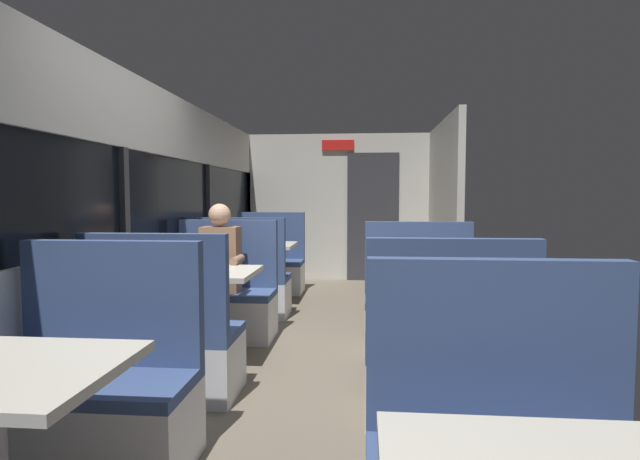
{
  "coord_description": "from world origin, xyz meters",
  "views": [
    {
      "loc": [
        0.41,
        -3.68,
        1.33
      ],
      "look_at": [
        0.01,
        0.79,
        1.02
      ],
      "focal_mm": 27.95,
      "sensor_mm": 36.0,
      "label": 1
    }
  ],
  "objects_px": {
    "bench_rear_aisle_facing_entry": "(420,311)",
    "coffee_cup_primary": "(252,240)",
    "bench_mid_window_facing_end": "(165,348)",
    "bench_rear_aisle_facing_end": "(446,366)",
    "bench_far_window_facing_end": "(245,287)",
    "dining_table_far_window": "(258,252)",
    "bench_mid_window_facing_entry": "(224,303)",
    "bench_far_window_facing_entry": "(269,268)",
    "dining_table_mid_window": "(199,283)",
    "seated_passenger": "(222,282)",
    "dining_table_rear_aisle": "(431,291)",
    "bench_near_window_facing_entry": "(98,399)"
  },
  "relations": [
    {
      "from": "dining_table_mid_window",
      "to": "bench_far_window_facing_entry",
      "type": "xyz_separation_m",
      "value": [
        0.0,
        2.93,
        -0.31
      ]
    },
    {
      "from": "bench_rear_aisle_facing_entry",
      "to": "seated_passenger",
      "type": "height_order",
      "value": "seated_passenger"
    },
    {
      "from": "bench_mid_window_facing_end",
      "to": "bench_far_window_facing_entry",
      "type": "distance_m",
      "value": 3.63
    },
    {
      "from": "dining_table_mid_window",
      "to": "bench_far_window_facing_end",
      "type": "xyz_separation_m",
      "value": [
        0.0,
        1.53,
        -0.31
      ]
    },
    {
      "from": "bench_mid_window_facing_end",
      "to": "bench_rear_aisle_facing_entry",
      "type": "xyz_separation_m",
      "value": [
        1.79,
        1.2,
        0.0
      ]
    },
    {
      "from": "bench_mid_window_facing_end",
      "to": "bench_rear_aisle_facing_entry",
      "type": "relative_size",
      "value": 1.0
    },
    {
      "from": "coffee_cup_primary",
      "to": "bench_far_window_facing_end",
      "type": "bearing_deg",
      "value": -83.47
    },
    {
      "from": "bench_rear_aisle_facing_end",
      "to": "seated_passenger",
      "type": "xyz_separation_m",
      "value": [
        -1.79,
        1.53,
        0.21
      ]
    },
    {
      "from": "dining_table_mid_window",
      "to": "dining_table_rear_aisle",
      "type": "height_order",
      "value": "same"
    },
    {
      "from": "dining_table_far_window",
      "to": "bench_far_window_facing_end",
      "type": "distance_m",
      "value": 0.77
    },
    {
      "from": "dining_table_rear_aisle",
      "to": "bench_rear_aisle_facing_entry",
      "type": "height_order",
      "value": "bench_rear_aisle_facing_entry"
    },
    {
      "from": "bench_far_window_facing_entry",
      "to": "coffee_cup_primary",
      "type": "xyz_separation_m",
      "value": [
        -0.09,
        -0.65,
        0.46
      ]
    },
    {
      "from": "dining_table_far_window",
      "to": "dining_table_rear_aisle",
      "type": "xyz_separation_m",
      "value": [
        1.79,
        -2.43,
        0.0
      ]
    },
    {
      "from": "bench_far_window_facing_end",
      "to": "dining_table_far_window",
      "type": "bearing_deg",
      "value": 90.0
    },
    {
      "from": "bench_mid_window_facing_end",
      "to": "bench_far_window_facing_end",
      "type": "bearing_deg",
      "value": 90.0
    },
    {
      "from": "coffee_cup_primary",
      "to": "dining_table_mid_window",
      "type": "bearing_deg",
      "value": -87.84
    },
    {
      "from": "bench_rear_aisle_facing_entry",
      "to": "coffee_cup_primary",
      "type": "height_order",
      "value": "bench_rear_aisle_facing_entry"
    },
    {
      "from": "bench_far_window_facing_end",
      "to": "seated_passenger",
      "type": "xyz_separation_m",
      "value": [
        0.0,
        -0.91,
        0.21
      ]
    },
    {
      "from": "bench_mid_window_facing_end",
      "to": "dining_table_far_window",
      "type": "height_order",
      "value": "bench_mid_window_facing_end"
    },
    {
      "from": "dining_table_mid_window",
      "to": "seated_passenger",
      "type": "xyz_separation_m",
      "value": [
        0.0,
        0.63,
        -0.1
      ]
    },
    {
      "from": "bench_far_window_facing_end",
      "to": "coffee_cup_primary",
      "type": "bearing_deg",
      "value": 96.53
    },
    {
      "from": "bench_mid_window_facing_end",
      "to": "bench_rear_aisle_facing_end",
      "type": "relative_size",
      "value": 1.0
    },
    {
      "from": "dining_table_far_window",
      "to": "bench_rear_aisle_facing_end",
      "type": "relative_size",
      "value": 0.82
    },
    {
      "from": "bench_mid_window_facing_entry",
      "to": "bench_rear_aisle_facing_end",
      "type": "bearing_deg",
      "value": -41.77
    },
    {
      "from": "dining_table_far_window",
      "to": "coffee_cup_primary",
      "type": "height_order",
      "value": "coffee_cup_primary"
    },
    {
      "from": "bench_mid_window_facing_end",
      "to": "bench_far_window_facing_entry",
      "type": "bearing_deg",
      "value": 90.0
    },
    {
      "from": "bench_far_window_facing_end",
      "to": "bench_rear_aisle_facing_entry",
      "type": "height_order",
      "value": "same"
    },
    {
      "from": "bench_mid_window_facing_end",
      "to": "seated_passenger",
      "type": "bearing_deg",
      "value": 90.0
    },
    {
      "from": "bench_rear_aisle_facing_entry",
      "to": "bench_far_window_facing_entry",
      "type": "bearing_deg",
      "value": 126.35
    },
    {
      "from": "bench_mid_window_facing_end",
      "to": "dining_table_rear_aisle",
      "type": "distance_m",
      "value": 1.88
    },
    {
      "from": "seated_passenger",
      "to": "bench_far_window_facing_entry",
      "type": "bearing_deg",
      "value": 90.0
    },
    {
      "from": "dining_table_far_window",
      "to": "seated_passenger",
      "type": "xyz_separation_m",
      "value": [
        0.0,
        -1.61,
        -0.1
      ]
    },
    {
      "from": "bench_near_window_facing_entry",
      "to": "dining_table_rear_aisle",
      "type": "xyz_separation_m",
      "value": [
        1.79,
        1.33,
        0.31
      ]
    },
    {
      "from": "seated_passenger",
      "to": "bench_mid_window_facing_entry",
      "type": "bearing_deg",
      "value": 90.0
    },
    {
      "from": "bench_near_window_facing_entry",
      "to": "bench_mid_window_facing_end",
      "type": "distance_m",
      "value": 0.83
    },
    {
      "from": "dining_table_mid_window",
      "to": "bench_rear_aisle_facing_entry",
      "type": "xyz_separation_m",
      "value": [
        1.79,
        0.5,
        -0.31
      ]
    },
    {
      "from": "bench_mid_window_facing_end",
      "to": "coffee_cup_primary",
      "type": "bearing_deg",
      "value": 91.65
    },
    {
      "from": "bench_far_window_facing_end",
      "to": "bench_rear_aisle_facing_end",
      "type": "bearing_deg",
      "value": -53.65
    },
    {
      "from": "bench_mid_window_facing_entry",
      "to": "bench_far_window_facing_entry",
      "type": "height_order",
      "value": "same"
    },
    {
      "from": "bench_mid_window_facing_entry",
      "to": "bench_far_window_facing_entry",
      "type": "xyz_separation_m",
      "value": [
        0.0,
        2.23,
        0.0
      ]
    },
    {
      "from": "dining_table_far_window",
      "to": "bench_far_window_facing_entry",
      "type": "relative_size",
      "value": 0.82
    },
    {
      "from": "dining_table_mid_window",
      "to": "bench_far_window_facing_entry",
      "type": "distance_m",
      "value": 2.95
    },
    {
      "from": "bench_near_window_facing_entry",
      "to": "dining_table_mid_window",
      "type": "xyz_separation_m",
      "value": [
        0.0,
        1.53,
        0.31
      ]
    },
    {
      "from": "dining_table_mid_window",
      "to": "dining_table_far_window",
      "type": "xyz_separation_m",
      "value": [
        0.0,
        2.23,
        0.0
      ]
    },
    {
      "from": "bench_mid_window_facing_entry",
      "to": "bench_rear_aisle_facing_entry",
      "type": "xyz_separation_m",
      "value": [
        1.79,
        -0.2,
        0.0
      ]
    },
    {
      "from": "dining_table_far_window",
      "to": "bench_far_window_facing_entry",
      "type": "height_order",
      "value": "bench_far_window_facing_entry"
    },
    {
      "from": "dining_table_far_window",
      "to": "seated_passenger",
      "type": "distance_m",
      "value": 1.61
    },
    {
      "from": "bench_near_window_facing_entry",
      "to": "bench_rear_aisle_facing_entry",
      "type": "distance_m",
      "value": 2.71
    },
    {
      "from": "bench_far_window_facing_end",
      "to": "bench_far_window_facing_entry",
      "type": "height_order",
      "value": "same"
    },
    {
      "from": "dining_table_rear_aisle",
      "to": "bench_rear_aisle_facing_entry",
      "type": "relative_size",
      "value": 0.82
    }
  ]
}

